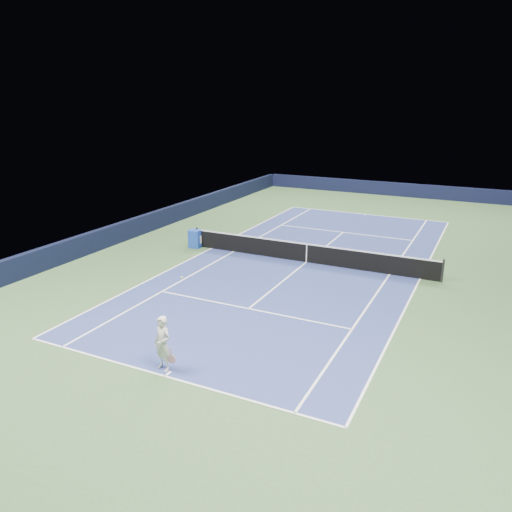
% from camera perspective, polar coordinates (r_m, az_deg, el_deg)
% --- Properties ---
extents(ground, '(40.00, 40.00, 0.00)m').
position_cam_1_polar(ground, '(25.01, 5.78, -0.71)').
color(ground, '#34522D').
rests_on(ground, ground).
extents(wall_far, '(22.00, 0.35, 1.10)m').
position_cam_1_polar(wall_far, '(43.54, 15.04, 7.42)').
color(wall_far, black).
rests_on(wall_far, ground).
extents(wall_left, '(0.35, 40.00, 1.10)m').
position_cam_1_polar(wall_left, '(30.16, -13.86, 3.14)').
color(wall_left, black).
rests_on(wall_left, ground).
extents(court_surface, '(10.97, 23.77, 0.01)m').
position_cam_1_polar(court_surface, '(25.01, 5.78, -0.71)').
color(court_surface, navy).
rests_on(court_surface, ground).
extents(baseline_far, '(10.97, 0.08, 0.00)m').
position_cam_1_polar(baseline_far, '(36.02, 12.43, 4.69)').
color(baseline_far, white).
rests_on(baseline_far, ground).
extents(baseline_near, '(10.97, 0.08, 0.00)m').
position_cam_1_polar(baseline_near, '(15.36, -10.37, -13.36)').
color(baseline_near, white).
rests_on(baseline_near, ground).
extents(sideline_doubles_right, '(0.08, 23.77, 0.00)m').
position_cam_1_polar(sideline_doubles_right, '(23.81, 18.25, -2.49)').
color(sideline_doubles_right, white).
rests_on(sideline_doubles_right, ground).
extents(sideline_doubles_left, '(0.08, 23.77, 0.00)m').
position_cam_1_polar(sideline_doubles_left, '(27.28, -5.08, 0.90)').
color(sideline_doubles_left, white).
rests_on(sideline_doubles_left, ground).
extents(sideline_singles_right, '(0.08, 23.77, 0.00)m').
position_cam_1_polar(sideline_singles_right, '(24.00, 15.02, -2.03)').
color(sideline_singles_right, white).
rests_on(sideline_singles_right, ground).
extents(sideline_singles_left, '(0.08, 23.77, 0.00)m').
position_cam_1_polar(sideline_singles_left, '(26.63, -2.54, 0.53)').
color(sideline_singles_left, white).
rests_on(sideline_singles_left, ground).
extents(service_line_far, '(8.23, 0.08, 0.00)m').
position_cam_1_polar(service_line_far, '(30.86, 9.94, 2.68)').
color(service_line_far, white).
rests_on(service_line_far, ground).
extents(service_line_near, '(8.23, 0.08, 0.00)m').
position_cam_1_polar(service_line_near, '(19.51, -0.85, -6.03)').
color(service_line_near, white).
rests_on(service_line_near, ground).
extents(center_service_line, '(0.08, 12.80, 0.00)m').
position_cam_1_polar(center_service_line, '(25.01, 5.78, -0.69)').
color(center_service_line, white).
rests_on(center_service_line, ground).
extents(center_mark_far, '(0.08, 0.30, 0.00)m').
position_cam_1_polar(center_mark_far, '(35.88, 12.37, 4.64)').
color(center_mark_far, white).
rests_on(center_mark_far, ground).
extents(center_mark_near, '(0.08, 0.30, 0.00)m').
position_cam_1_polar(center_mark_near, '(15.46, -10.04, -13.11)').
color(center_mark_near, white).
rests_on(center_mark_near, ground).
extents(tennis_net, '(12.90, 0.10, 1.07)m').
position_cam_1_polar(tennis_net, '(24.86, 5.81, 0.39)').
color(tennis_net, black).
rests_on(tennis_net, ground).
extents(sponsor_cube, '(0.65, 0.61, 0.98)m').
position_cam_1_polar(sponsor_cube, '(27.44, -6.97, 1.98)').
color(sponsor_cube, '#1C41AA').
rests_on(sponsor_cube, ground).
extents(tennis_player, '(0.83, 1.31, 2.67)m').
position_cam_1_polar(tennis_player, '(15.31, -10.60, -9.82)').
color(tennis_player, silver).
rests_on(tennis_player, ground).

